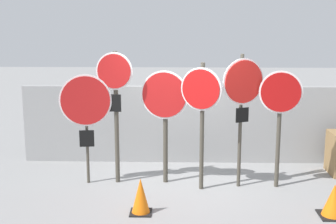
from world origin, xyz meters
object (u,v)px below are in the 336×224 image
(stop_sign_4, at_px, (243,93))
(stop_sign_3, at_px, (201,102))
(stop_sign_5, at_px, (280,105))
(stop_sign_0, at_px, (86,106))
(stop_sign_2, at_px, (165,106))
(traffic_cone_0, at_px, (141,196))
(stop_sign_1, at_px, (115,93))
(traffic_cone_1, at_px, (334,201))

(stop_sign_4, bearing_deg, stop_sign_3, 166.66)
(stop_sign_5, bearing_deg, stop_sign_0, -172.91)
(stop_sign_2, xyz_separation_m, stop_sign_5, (2.01, -0.18, 0.06))
(stop_sign_5, bearing_deg, traffic_cone_0, -144.27)
(stop_sign_1, distance_m, stop_sign_3, 1.55)
(stop_sign_2, relative_size, stop_sign_5, 0.99)
(stop_sign_2, bearing_deg, stop_sign_0, -163.20)
(traffic_cone_0, bearing_deg, stop_sign_3, 47.27)
(stop_sign_0, bearing_deg, stop_sign_4, -8.96)
(stop_sign_0, xyz_separation_m, traffic_cone_1, (4.03, -1.32, -1.20))
(stop_sign_2, distance_m, traffic_cone_1, 3.21)
(stop_sign_3, height_order, stop_sign_4, stop_sign_4)
(stop_sign_5, bearing_deg, traffic_cone_1, -54.06)
(stop_sign_3, relative_size, traffic_cone_1, 4.37)
(traffic_cone_0, height_order, traffic_cone_1, traffic_cone_0)
(stop_sign_0, relative_size, stop_sign_3, 0.90)
(traffic_cone_0, bearing_deg, stop_sign_4, 35.33)
(stop_sign_3, bearing_deg, stop_sign_0, -162.17)
(stop_sign_2, distance_m, stop_sign_3, 0.73)
(stop_sign_4, distance_m, stop_sign_5, 0.68)
(stop_sign_5, relative_size, traffic_cone_0, 3.70)
(stop_sign_0, height_order, stop_sign_4, stop_sign_4)
(stop_sign_3, relative_size, stop_sign_5, 1.07)
(stop_sign_2, bearing_deg, traffic_cone_1, -14.53)
(stop_sign_2, xyz_separation_m, traffic_cone_1, (2.63, -1.40, -1.19))
(stop_sign_2, relative_size, traffic_cone_1, 4.04)
(traffic_cone_1, bearing_deg, stop_sign_3, 151.63)
(stop_sign_3, height_order, traffic_cone_1, stop_sign_3)
(stop_sign_3, xyz_separation_m, stop_sign_5, (1.37, 0.14, -0.07))
(stop_sign_0, height_order, traffic_cone_1, stop_sign_0)
(stop_sign_0, height_order, stop_sign_3, stop_sign_3)
(stop_sign_2, relative_size, traffic_cone_0, 3.65)
(stop_sign_5, height_order, traffic_cone_1, stop_sign_5)
(stop_sign_0, bearing_deg, stop_sign_3, -13.78)
(stop_sign_0, bearing_deg, stop_sign_1, 0.65)
(stop_sign_3, bearing_deg, traffic_cone_0, -108.11)
(stop_sign_4, bearing_deg, stop_sign_1, 150.79)
(stop_sign_3, bearing_deg, stop_sign_2, 177.73)
(stop_sign_0, distance_m, stop_sign_2, 1.40)
(stop_sign_4, bearing_deg, stop_sign_2, 147.63)
(stop_sign_3, bearing_deg, stop_sign_5, 30.53)
(stop_sign_2, relative_size, stop_sign_4, 0.87)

